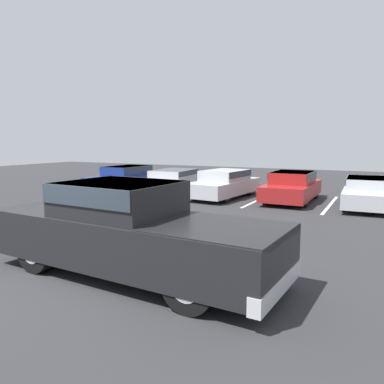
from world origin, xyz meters
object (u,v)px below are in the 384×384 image
parked_sedan_b (173,181)px  wheel_stop_curb (211,187)px  parked_sedan_a (126,177)px  pickup_truck (132,230)px  parked_sedan_c (224,183)px  parked_sedan_d (292,186)px  parked_sedan_e (369,191)px

parked_sedan_b → wheel_stop_curb: (0.86, 2.70, -0.55)m
parked_sedan_a → parked_sedan_b: bearing=88.9°
pickup_truck → wheel_stop_curb: bearing=111.4°
parked_sedan_c → wheel_stop_curb: bearing=-140.5°
parked_sedan_d → parked_sedan_e: parked_sedan_d is taller
parked_sedan_c → parked_sedan_d: size_ratio=1.05×
parked_sedan_b → parked_sedan_d: 5.79m
pickup_truck → parked_sedan_b: bearing=119.6°
parked_sedan_b → parked_sedan_d: (5.79, 0.13, 0.05)m
pickup_truck → parked_sedan_c: bearing=106.1°
parked_sedan_a → parked_sedan_c: 5.73m
pickup_truck → parked_sedan_d: size_ratio=1.38×
parked_sedan_a → parked_sedan_c: (5.72, -0.30, -0.00)m
parked_sedan_a → pickup_truck: bearing=38.4°
pickup_truck → parked_sedan_d: 10.48m
parked_sedan_d → parked_sedan_e: (2.98, -0.04, -0.06)m
parked_sedan_a → parked_sedan_b: (2.93, -0.11, -0.05)m
parked_sedan_e → parked_sedan_b: bearing=-91.6°
parked_sedan_a → wheel_stop_curb: (3.79, 2.59, -0.60)m
parked_sedan_d → parked_sedan_e: bearing=89.6°
parked_sedan_b → parked_sedan_e: (8.76, 0.09, -0.00)m
parked_sedan_a → wheel_stop_curb: size_ratio=2.46×
pickup_truck → wheel_stop_curb: size_ratio=3.06×
parked_sedan_b → parked_sedan_c: bearing=81.8°
pickup_truck → wheel_stop_curb: pickup_truck is taller
parked_sedan_b → parked_sedan_a: bearing=-96.6°
parked_sedan_a → wheel_stop_curb: parked_sedan_a is taller
parked_sedan_c → parked_sedan_e: bearing=98.3°
parked_sedan_d → parked_sedan_e: size_ratio=0.92×
pickup_truck → parked_sedan_a: 13.12m
parked_sedan_b → pickup_truck: bearing=21.5°
parked_sedan_b → parked_sedan_d: parked_sedan_d is taller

